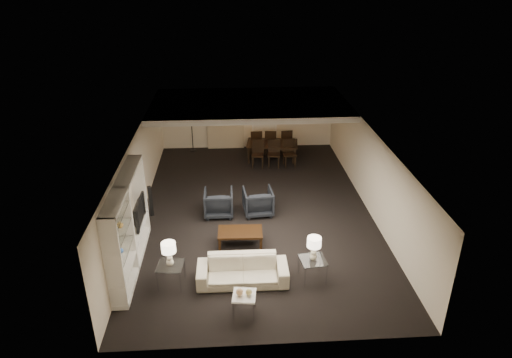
{
  "coord_description": "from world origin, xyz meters",
  "views": [
    {
      "loc": [
        -0.8,
        -12.37,
        7.01
      ],
      "look_at": [
        0.0,
        0.0,
        1.1
      ],
      "focal_mm": 32.0,
      "sensor_mm": 36.0,
      "label": 1
    }
  ],
  "objects_px": {
    "armchair_right": "(258,202)",
    "vase_blue": "(120,250)",
    "armchair_left": "(219,203)",
    "chair_fm": "(271,142)",
    "chair_nr": "(290,153)",
    "chair_fr": "(285,141)",
    "chair_nm": "(274,154)",
    "coffee_table": "(240,238)",
    "pendant_light": "(258,117)",
    "sofa": "(242,271)",
    "vase_amber": "(120,224)",
    "side_table_left": "(171,275)",
    "table_lamp_right": "(314,249)",
    "chair_nl": "(258,154)",
    "dining_table": "(272,151)",
    "chair_fl": "(256,142)",
    "table_lamp_left": "(169,254)",
    "floor_lamp": "(192,129)",
    "side_table_right": "(312,269)",
    "marble_table": "(244,304)",
    "floor_speaker": "(151,201)"
  },
  "relations": [
    {
      "from": "side_table_right",
      "to": "table_lamp_left",
      "type": "height_order",
      "value": "table_lamp_left"
    },
    {
      "from": "sofa",
      "to": "floor_lamp",
      "type": "xyz_separation_m",
      "value": [
        -1.71,
        8.65,
        0.61
      ]
    },
    {
      "from": "armchair_right",
      "to": "table_lamp_right",
      "type": "height_order",
      "value": "table_lamp_right"
    },
    {
      "from": "coffee_table",
      "to": "armchair_right",
      "type": "relative_size",
      "value": 1.34
    },
    {
      "from": "marble_table",
      "to": "chair_fl",
      "type": "distance_m",
      "value": 9.27
    },
    {
      "from": "sofa",
      "to": "floor_lamp",
      "type": "bearing_deg",
      "value": 101.67
    },
    {
      "from": "chair_nm",
      "to": "chair_fl",
      "type": "height_order",
      "value": "same"
    },
    {
      "from": "chair_nm",
      "to": "dining_table",
      "type": "bearing_deg",
      "value": 96.07
    },
    {
      "from": "coffee_table",
      "to": "vase_blue",
      "type": "bearing_deg",
      "value": -147.58
    },
    {
      "from": "armchair_left",
      "to": "chair_fl",
      "type": "relative_size",
      "value": 0.88
    },
    {
      "from": "table_lamp_right",
      "to": "chair_nl",
      "type": "bearing_deg",
      "value": 97.21
    },
    {
      "from": "pendant_light",
      "to": "chair_nl",
      "type": "distance_m",
      "value": 1.42
    },
    {
      "from": "table_lamp_left",
      "to": "chair_fm",
      "type": "height_order",
      "value": "table_lamp_left"
    },
    {
      "from": "vase_blue",
      "to": "dining_table",
      "type": "xyz_separation_m",
      "value": [
        4.2,
        7.64,
        -0.8
      ]
    },
    {
      "from": "chair_nl",
      "to": "vase_amber",
      "type": "bearing_deg",
      "value": -110.79
    },
    {
      "from": "vase_amber",
      "to": "floor_speaker",
      "type": "xyz_separation_m",
      "value": [
        0.11,
        3.26,
        -1.15
      ]
    },
    {
      "from": "table_lamp_right",
      "to": "floor_lamp",
      "type": "distance_m",
      "value": 9.29
    },
    {
      "from": "chair_nm",
      "to": "chair_nr",
      "type": "bearing_deg",
      "value": 6.07
    },
    {
      "from": "vase_blue",
      "to": "vase_amber",
      "type": "height_order",
      "value": "vase_amber"
    },
    {
      "from": "armchair_left",
      "to": "floor_speaker",
      "type": "distance_m",
      "value": 2.05
    },
    {
      "from": "armchair_right",
      "to": "vase_blue",
      "type": "distance_m",
      "value": 4.88
    },
    {
      "from": "chair_nr",
      "to": "chair_fm",
      "type": "height_order",
      "value": "same"
    },
    {
      "from": "armchair_right",
      "to": "coffee_table",
      "type": "bearing_deg",
      "value": 65.44
    },
    {
      "from": "marble_table",
      "to": "side_table_left",
      "type": "bearing_deg",
      "value": 147.09
    },
    {
      "from": "side_table_left",
      "to": "vase_blue",
      "type": "relative_size",
      "value": 3.77
    },
    {
      "from": "armchair_right",
      "to": "chair_fm",
      "type": "height_order",
      "value": "chair_fm"
    },
    {
      "from": "sofa",
      "to": "vase_amber",
      "type": "xyz_separation_m",
      "value": [
        -2.76,
        0.12,
        1.32
      ]
    },
    {
      "from": "chair_nm",
      "to": "chair_nr",
      "type": "xyz_separation_m",
      "value": [
        0.6,
        0.0,
        0.0
      ]
    },
    {
      "from": "side_table_left",
      "to": "dining_table",
      "type": "relative_size",
      "value": 0.31
    },
    {
      "from": "vase_amber",
      "to": "chair_nr",
      "type": "distance_m",
      "value": 8.32
    },
    {
      "from": "side_table_left",
      "to": "chair_nm",
      "type": "xyz_separation_m",
      "value": [
        3.14,
        6.83,
        0.23
      ]
    },
    {
      "from": "pendant_light",
      "to": "chair_fr",
      "type": "xyz_separation_m",
      "value": [
        1.19,
        1.19,
        -1.41
      ]
    },
    {
      "from": "armchair_left",
      "to": "chair_fm",
      "type": "xyz_separation_m",
      "value": [
        2.04,
        4.83,
        0.1
      ]
    },
    {
      "from": "floor_lamp",
      "to": "chair_fl",
      "type": "bearing_deg",
      "value": -11.4
    },
    {
      "from": "table_lamp_left",
      "to": "dining_table",
      "type": "height_order",
      "value": "table_lamp_left"
    },
    {
      "from": "sofa",
      "to": "vase_amber",
      "type": "bearing_deg",
      "value": 177.91
    },
    {
      "from": "table_lamp_left",
      "to": "chair_fr",
      "type": "xyz_separation_m",
      "value": [
        3.74,
        8.13,
        -0.36
      ]
    },
    {
      "from": "table_lamp_left",
      "to": "vase_amber",
      "type": "bearing_deg",
      "value": 173.33
    },
    {
      "from": "armchair_right",
      "to": "floor_speaker",
      "type": "relative_size",
      "value": 0.91
    },
    {
      "from": "dining_table",
      "to": "chair_nr",
      "type": "bearing_deg",
      "value": -39.62
    },
    {
      "from": "coffee_table",
      "to": "chair_nm",
      "type": "xyz_separation_m",
      "value": [
        1.44,
        5.23,
        0.29
      ]
    },
    {
      "from": "table_lamp_right",
      "to": "dining_table",
      "type": "relative_size",
      "value": 0.32
    },
    {
      "from": "dining_table",
      "to": "table_lamp_left",
      "type": "bearing_deg",
      "value": -105.07
    },
    {
      "from": "vase_amber",
      "to": "chair_nm",
      "type": "distance_m",
      "value": 7.99
    },
    {
      "from": "armchair_right",
      "to": "vase_blue",
      "type": "relative_size",
      "value": 5.62
    },
    {
      "from": "floor_lamp",
      "to": "chair_fr",
      "type": "bearing_deg",
      "value": -7.8
    },
    {
      "from": "chair_fl",
      "to": "chair_fr",
      "type": "height_order",
      "value": "same"
    },
    {
      "from": "armchair_right",
      "to": "chair_fl",
      "type": "distance_m",
      "value": 4.84
    },
    {
      "from": "pendant_light",
      "to": "coffee_table",
      "type": "relative_size",
      "value": 0.43
    },
    {
      "from": "chair_fr",
      "to": "vase_blue",
      "type": "bearing_deg",
      "value": 53.5
    }
  ]
}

